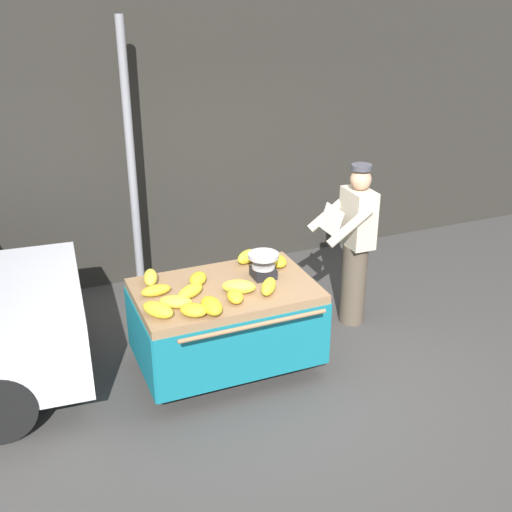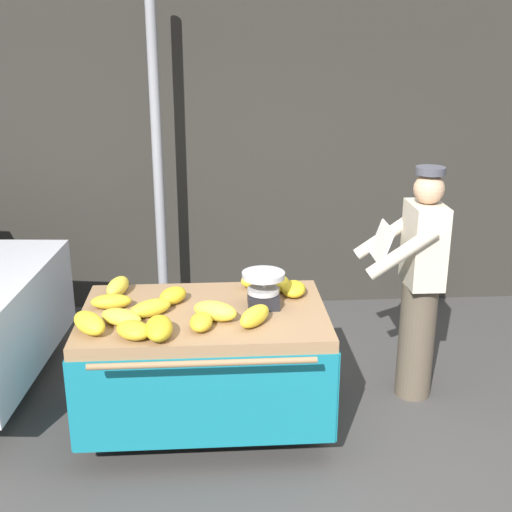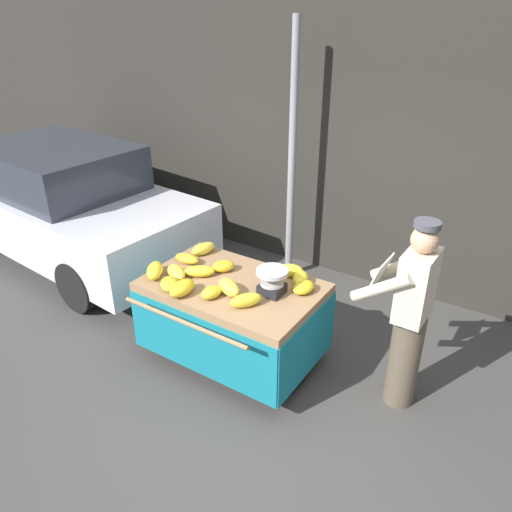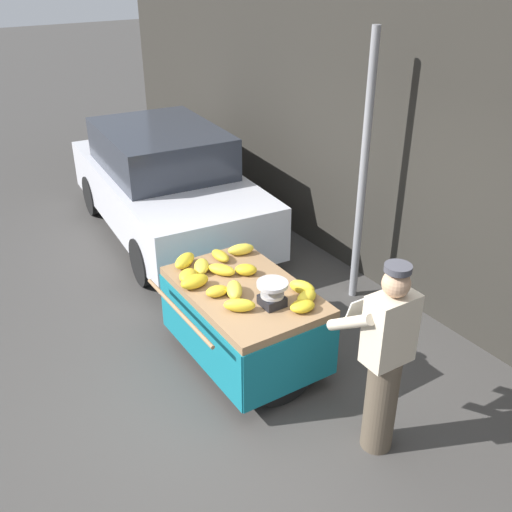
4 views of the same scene
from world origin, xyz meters
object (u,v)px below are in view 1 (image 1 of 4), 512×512
(banana_bunch_11, at_px, (151,277))
(street_pole, at_px, (132,168))
(banana_bunch_2, at_px, (190,291))
(banana_bunch_7, at_px, (247,257))
(banana_bunch_3, at_px, (176,302))
(banana_bunch_12, at_px, (278,261))
(banana_bunch_6, at_px, (194,310))
(weighing_scale, at_px, (263,265))
(vendor_person, at_px, (355,245))
(banana_bunch_5, at_px, (198,279))
(banana_bunch_9, at_px, (156,290))
(banana_bunch_10, at_px, (235,296))
(banana_bunch_13, at_px, (211,306))
(banana_bunch_0, at_px, (264,257))
(banana_bunch_1, at_px, (158,310))
(banana_cart, at_px, (226,310))
(banana_bunch_8, at_px, (239,287))
(banana_bunch_4, at_px, (269,286))

(banana_bunch_11, bearing_deg, street_pole, 82.25)
(banana_bunch_2, xyz_separation_m, banana_bunch_7, (0.70, 0.45, 0.01))
(banana_bunch_7, relative_size, banana_bunch_11, 0.90)
(banana_bunch_3, distance_m, banana_bunch_12, 1.18)
(banana_bunch_2, xyz_separation_m, banana_bunch_6, (-0.07, -0.32, -0.00))
(weighing_scale, xyz_separation_m, vendor_person, (1.13, 0.29, -0.10))
(weighing_scale, bearing_deg, banana_bunch_5, 171.15)
(banana_bunch_2, height_order, banana_bunch_5, banana_bunch_5)
(street_pole, relative_size, banana_bunch_9, 11.51)
(banana_bunch_7, height_order, vendor_person, vendor_person)
(banana_bunch_10, relative_size, banana_bunch_13, 0.75)
(weighing_scale, height_order, banana_bunch_2, weighing_scale)
(banana_bunch_7, bearing_deg, vendor_person, -2.75)
(banana_bunch_3, bearing_deg, banana_bunch_10, -11.59)
(banana_bunch_0, xyz_separation_m, banana_bunch_1, (-1.20, -0.61, 0.01))
(street_pole, distance_m, banana_bunch_5, 1.73)
(banana_bunch_9, bearing_deg, banana_bunch_0, 12.61)
(banana_bunch_2, height_order, banana_bunch_13, banana_bunch_13)
(banana_bunch_9, relative_size, banana_bunch_11, 0.95)
(banana_bunch_1, xyz_separation_m, banana_bunch_11, (0.09, 0.60, -0.00))
(banana_bunch_6, bearing_deg, weighing_scale, 28.36)
(weighing_scale, height_order, banana_bunch_9, weighing_scale)
(banana_cart, relative_size, banana_bunch_5, 7.52)
(banana_bunch_6, relative_size, banana_bunch_8, 0.80)
(banana_bunch_0, relative_size, banana_bunch_3, 0.84)
(banana_cart, bearing_deg, banana_bunch_11, 151.26)
(banana_bunch_13, bearing_deg, banana_bunch_11, 114.99)
(banana_bunch_10, distance_m, banana_bunch_11, 0.84)
(street_pole, bearing_deg, vendor_person, -36.47)
(banana_bunch_0, distance_m, banana_bunch_4, 0.61)
(banana_bunch_5, distance_m, banana_bunch_8, 0.40)
(banana_bunch_3, bearing_deg, banana_bunch_4, -3.94)
(banana_bunch_3, distance_m, banana_bunch_8, 0.58)
(banana_bunch_9, bearing_deg, banana_bunch_6, -67.39)
(banana_bunch_10, relative_size, vendor_person, 0.12)
(banana_bunch_0, height_order, banana_bunch_8, banana_bunch_8)
(banana_bunch_3, xyz_separation_m, vendor_person, (2.02, 0.53, -0.04))
(banana_bunch_0, xyz_separation_m, banana_bunch_13, (-0.78, -0.72, 0.01))
(banana_bunch_5, distance_m, banana_bunch_12, 0.82)
(banana_bunch_0, xyz_separation_m, banana_bunch_4, (-0.21, -0.58, 0.00))
(banana_bunch_4, bearing_deg, banana_bunch_6, -169.26)
(banana_cart, relative_size, banana_bunch_10, 7.66)
(banana_bunch_7, relative_size, banana_bunch_8, 0.85)
(street_pole, bearing_deg, banana_bunch_10, -79.44)
(banana_bunch_3, height_order, banana_bunch_7, banana_bunch_7)
(banana_bunch_3, xyz_separation_m, banana_bunch_11, (-0.09, 0.51, 0.01))
(weighing_scale, bearing_deg, banana_bunch_1, -162.69)
(banana_bunch_0, distance_m, banana_bunch_13, 1.06)
(banana_bunch_6, relative_size, banana_bunch_11, 0.84)
(weighing_scale, height_order, banana_bunch_13, weighing_scale)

